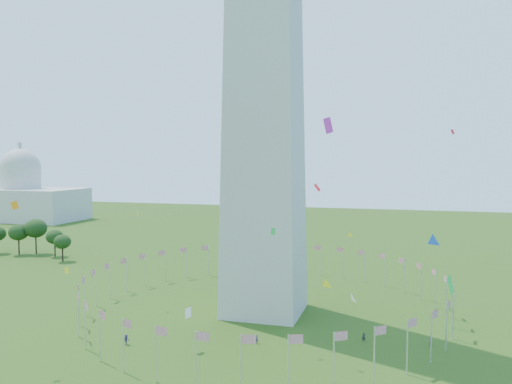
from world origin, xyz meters
TOP-DOWN VIEW (x-y plane):
  - flag_ring at (-0.00, 50.00)m, footprint 80.24×80.24m
  - capitol_building at (-180.00, 180.00)m, footprint 70.00×35.00m
  - kites_aloft at (16.40, 19.59)m, footprint 114.69×77.19m
  - tree_line_west at (-107.66, 90.87)m, footprint 55.33×15.70m

SIDE VIEW (x-z plane):
  - flag_ring at x=0.00m, z-range 0.00..9.00m
  - tree_line_west at x=-107.66m, z-range -0.77..11.90m
  - kites_aloft at x=16.40m, z-range 1.46..41.70m
  - capitol_building at x=-180.00m, z-range 0.00..46.00m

